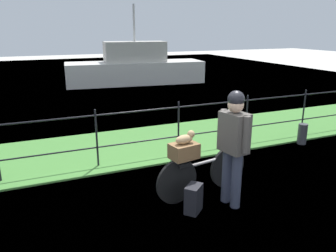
# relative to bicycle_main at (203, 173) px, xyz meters

# --- Properties ---
(ground_plane) EXTENTS (60.00, 60.00, 0.00)m
(ground_plane) POSITION_rel_bicycle_main_xyz_m (-0.44, -0.48, -0.36)
(ground_plane) COLOR beige
(grass_strip) EXTENTS (27.00, 2.40, 0.03)m
(grass_strip) POSITION_rel_bicycle_main_xyz_m (-0.44, 2.51, -0.34)
(grass_strip) COLOR #478438
(grass_strip) RESTS_ON ground
(harbor_water) EXTENTS (30.00, 30.00, 0.00)m
(harbor_water) POSITION_rel_bicycle_main_xyz_m (-0.44, 10.36, -0.36)
(harbor_water) COLOR #60849E
(harbor_water) RESTS_ON ground
(iron_fence) EXTENTS (18.04, 0.04, 1.10)m
(iron_fence) POSITION_rel_bicycle_main_xyz_m (-0.44, 1.69, 0.28)
(iron_fence) COLOR black
(iron_fence) RESTS_ON ground
(bicycle_main) EXTENTS (1.65, 0.33, 0.68)m
(bicycle_main) POSITION_rel_bicycle_main_xyz_m (0.00, 0.00, 0.00)
(bicycle_main) COLOR black
(bicycle_main) RESTS_ON ground
(wooden_crate) EXTENTS (0.43, 0.34, 0.22)m
(wooden_crate) POSITION_rel_bicycle_main_xyz_m (-0.35, -0.06, 0.43)
(wooden_crate) COLOR brown
(wooden_crate) RESTS_ON bicycle_main
(terrier_dog) EXTENTS (0.32, 0.18, 0.18)m
(terrier_dog) POSITION_rel_bicycle_main_xyz_m (-0.33, -0.05, 0.62)
(terrier_dog) COLOR tan
(terrier_dog) RESTS_ON wooden_crate
(cyclist_person) EXTENTS (0.32, 0.53, 1.68)m
(cyclist_person) POSITION_rel_bicycle_main_xyz_m (0.24, -0.42, 0.64)
(cyclist_person) COLOR #383D51
(cyclist_person) RESTS_ON ground
(backpack_on_paving) EXTENTS (0.33, 0.32, 0.40)m
(backpack_on_paving) POSITION_rel_bicycle_main_xyz_m (-0.36, -0.40, -0.16)
(backpack_on_paving) COLOR black
(backpack_on_paving) RESTS_ON ground
(mooring_bollard) EXTENTS (0.20, 0.20, 0.46)m
(mooring_bollard) POSITION_rel_bicycle_main_xyz_m (3.18, 1.19, -0.13)
(mooring_bollard) COLOR #38383D
(mooring_bollard) RESTS_ON ground
(moored_boat_near) EXTENTS (6.38, 2.41, 3.50)m
(moored_boat_near) POSITION_rel_bicycle_main_xyz_m (2.36, 10.70, 0.35)
(moored_boat_near) COLOR silver
(moored_boat_near) RESTS_ON ground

